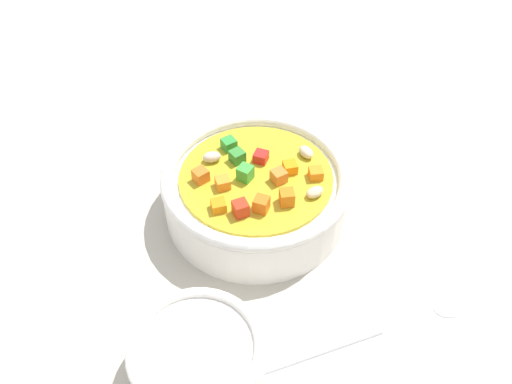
# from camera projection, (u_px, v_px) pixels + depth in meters

# --- Properties ---
(ground_plane) EXTENTS (1.40, 1.40, 0.02)m
(ground_plane) POSITION_uv_depth(u_px,v_px,m) (256.00, 217.00, 0.59)
(ground_plane) COLOR #BAB2A0
(soup_bowl_main) EXTENTS (0.19, 0.19, 0.07)m
(soup_bowl_main) POSITION_uv_depth(u_px,v_px,m) (256.00, 190.00, 0.56)
(soup_bowl_main) COLOR white
(soup_bowl_main) RESTS_ON ground_plane
(spoon) EXTENTS (0.20, 0.13, 0.01)m
(spoon) POSITION_uv_depth(u_px,v_px,m) (370.00, 332.00, 0.48)
(spoon) COLOR silver
(spoon) RESTS_ON ground_plane
(side_bowl_small) EXTENTS (0.11, 0.11, 0.05)m
(side_bowl_small) POSITION_uv_depth(u_px,v_px,m) (197.00, 358.00, 0.44)
(side_bowl_small) COLOR white
(side_bowl_small) RESTS_ON ground_plane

